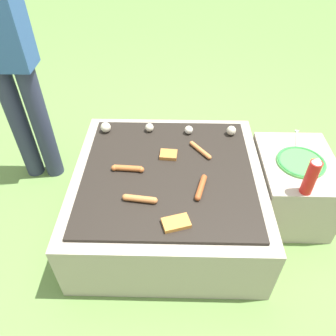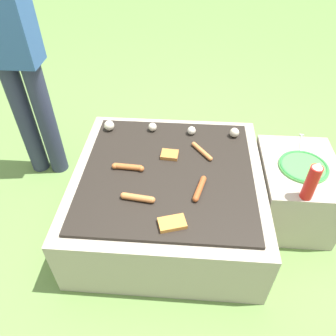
{
  "view_description": "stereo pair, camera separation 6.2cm",
  "coord_description": "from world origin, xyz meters",
  "px_view_note": "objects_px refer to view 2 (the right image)",
  "views": [
    {
      "loc": [
        0.03,
        -1.22,
        1.51
      ],
      "look_at": [
        0.0,
        0.0,
        0.39
      ],
      "focal_mm": 35.0,
      "sensor_mm": 36.0,
      "label": 1
    },
    {
      "loc": [
        0.09,
        -1.22,
        1.51
      ],
      "look_at": [
        0.0,
        0.0,
        0.39
      ],
      "focal_mm": 35.0,
      "sensor_mm": 36.0,
      "label": 2
    }
  ],
  "objects_px": {
    "person_standing": "(9,38)",
    "sausage_front_center": "(200,188)",
    "condiment_bottle": "(312,181)",
    "plate_colorful": "(304,166)",
    "fork_utensil": "(301,143)"
  },
  "relations": [
    {
      "from": "person_standing",
      "to": "sausage_front_center",
      "type": "relative_size",
      "value": 9.27
    },
    {
      "from": "person_standing",
      "to": "condiment_bottle",
      "type": "height_order",
      "value": "person_standing"
    },
    {
      "from": "plate_colorful",
      "to": "fork_utensil",
      "type": "relative_size",
      "value": 1.36
    },
    {
      "from": "person_standing",
      "to": "condiment_bottle",
      "type": "relative_size",
      "value": 7.23
    },
    {
      "from": "sausage_front_center",
      "to": "condiment_bottle",
      "type": "height_order",
      "value": "condiment_bottle"
    },
    {
      "from": "sausage_front_center",
      "to": "condiment_bottle",
      "type": "bearing_deg",
      "value": -0.36
    },
    {
      "from": "sausage_front_center",
      "to": "condiment_bottle",
      "type": "relative_size",
      "value": 0.78
    },
    {
      "from": "person_standing",
      "to": "sausage_front_center",
      "type": "height_order",
      "value": "person_standing"
    },
    {
      "from": "person_standing",
      "to": "condiment_bottle",
      "type": "bearing_deg",
      "value": -18.98
    },
    {
      "from": "sausage_front_center",
      "to": "fork_utensil",
      "type": "relative_size",
      "value": 0.9
    },
    {
      "from": "fork_utensil",
      "to": "sausage_front_center",
      "type": "bearing_deg",
      "value": -144.13
    },
    {
      "from": "fork_utensil",
      "to": "plate_colorful",
      "type": "bearing_deg",
      "value": -98.83
    },
    {
      "from": "person_standing",
      "to": "fork_utensil",
      "type": "height_order",
      "value": "person_standing"
    },
    {
      "from": "plate_colorful",
      "to": "condiment_bottle",
      "type": "relative_size",
      "value": 1.18
    },
    {
      "from": "sausage_front_center",
      "to": "plate_colorful",
      "type": "bearing_deg",
      "value": 20.88
    }
  ]
}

